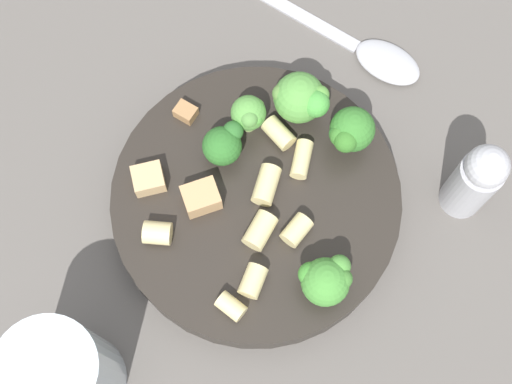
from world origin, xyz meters
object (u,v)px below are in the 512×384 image
(broccoli_floret_0, at_px, (350,132))
(rigatoni_4, at_px, (297,230))
(rigatoni_7, at_px, (231,306))
(rigatoni_0, at_px, (157,233))
(broccoli_floret_1, at_px, (301,98))
(pasta_bowl, at_px, (256,201))
(rigatoni_2, at_px, (253,281))
(rigatoni_3, at_px, (266,185))
(drinking_glass, at_px, (67,376))
(rigatoni_1, at_px, (254,231))
(broccoli_floret_3, at_px, (326,280))
(chicken_chunk_2, at_px, (186,112))
(rigatoni_5, at_px, (302,159))
(broccoli_floret_4, at_px, (223,144))
(pepper_shaker, at_px, (476,180))
(chicken_chunk_1, at_px, (201,192))
(rigatoni_6, at_px, (279,133))
(chicken_chunk_0, at_px, (148,179))
(spoon, at_px, (363,49))
(broccoli_floret_2, at_px, (249,114))

(broccoli_floret_0, xyz_separation_m, rigatoni_4, (-0.05, -0.07, -0.02))
(rigatoni_7, bearing_deg, rigatoni_0, 129.81)
(rigatoni_7, bearing_deg, broccoli_floret_1, 65.78)
(pasta_bowl, height_order, rigatoni_2, rigatoni_2)
(rigatoni_3, height_order, drinking_glass, drinking_glass)
(broccoli_floret_1, distance_m, rigatoni_2, 0.14)
(broccoli_floret_0, height_order, rigatoni_3, broccoli_floret_0)
(pasta_bowl, relative_size, rigatoni_1, 8.44)
(broccoli_floret_3, xyz_separation_m, chicken_chunk_2, (-0.09, 0.15, -0.02))
(rigatoni_3, bearing_deg, rigatoni_5, 32.52)
(broccoli_floret_4, height_order, pepper_shaker, pepper_shaker)
(drinking_glass, bearing_deg, chicken_chunk_1, 50.99)
(pepper_shaker, bearing_deg, rigatoni_1, -172.73)
(broccoli_floret_3, relative_size, rigatoni_2, 1.69)
(drinking_glass, bearing_deg, rigatoni_3, 39.94)
(pasta_bowl, bearing_deg, chicken_chunk_1, 174.49)
(rigatoni_5, bearing_deg, rigatoni_4, -100.71)
(rigatoni_0, relative_size, rigatoni_7, 0.99)
(rigatoni_2, distance_m, rigatoni_3, 0.07)
(rigatoni_4, xyz_separation_m, rigatoni_6, (-0.00, 0.08, -0.00))
(broccoli_floret_1, bearing_deg, pepper_shaker, -31.21)
(broccoli_floret_4, distance_m, rigatoni_0, 0.08)
(broccoli_floret_3, relative_size, rigatoni_5, 1.32)
(rigatoni_5, distance_m, chicken_chunk_2, 0.10)
(rigatoni_6, bearing_deg, broccoli_floret_3, -80.71)
(chicken_chunk_2, bearing_deg, broccoli_floret_1, -4.29)
(broccoli_floret_3, height_order, rigatoni_7, broccoli_floret_3)
(pasta_bowl, distance_m, chicken_chunk_1, 0.05)
(rigatoni_5, xyz_separation_m, rigatoni_7, (-0.06, -0.11, 0.00))
(rigatoni_2, bearing_deg, chicken_chunk_0, 129.66)
(chicken_chunk_0, distance_m, chicken_chunk_2, 0.06)
(broccoli_floret_1, bearing_deg, rigatoni_0, -142.15)
(rigatoni_6, height_order, chicken_chunk_0, same)
(broccoli_floret_0, distance_m, spoon, 0.11)
(rigatoni_3, relative_size, chicken_chunk_0, 1.26)
(pasta_bowl, distance_m, spoon, 0.17)
(pepper_shaker, bearing_deg, pasta_bowl, 177.16)
(broccoli_floret_4, xyz_separation_m, rigatoni_6, (0.04, 0.01, -0.01))
(pasta_bowl, relative_size, chicken_chunk_1, 8.43)
(broccoli_floret_3, distance_m, rigatoni_0, 0.13)
(chicken_chunk_0, bearing_deg, drinking_glass, -113.95)
(rigatoni_0, relative_size, rigatoni_2, 0.89)
(broccoli_floret_2, distance_m, rigatoni_1, 0.09)
(pasta_bowl, distance_m, rigatoni_1, 0.04)
(broccoli_floret_0, relative_size, chicken_chunk_1, 1.59)
(broccoli_floret_0, relative_size, drinking_glass, 0.42)
(chicken_chunk_1, bearing_deg, broccoli_floret_4, 58.69)
(chicken_chunk_2, distance_m, pepper_shaker, 0.23)
(rigatoni_6, bearing_deg, pasta_bowl, -115.41)
(rigatoni_6, height_order, rigatoni_7, rigatoni_6)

